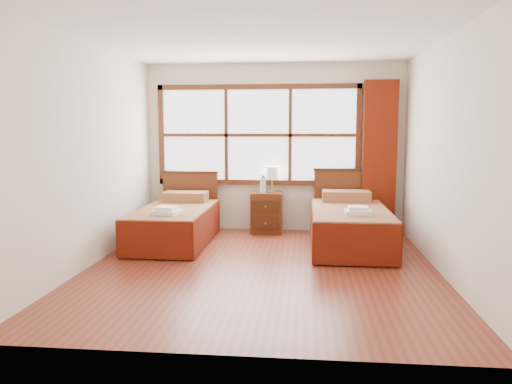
# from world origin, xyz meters

# --- Properties ---
(floor) EXTENTS (4.50, 4.50, 0.00)m
(floor) POSITION_xyz_m (0.00, 0.00, 0.00)
(floor) COLOR maroon
(floor) RESTS_ON ground
(ceiling) EXTENTS (4.50, 4.50, 0.00)m
(ceiling) POSITION_xyz_m (0.00, 0.00, 2.60)
(ceiling) COLOR white
(ceiling) RESTS_ON wall_back
(wall_back) EXTENTS (4.00, 0.00, 4.00)m
(wall_back) POSITION_xyz_m (0.00, 2.25, 1.30)
(wall_back) COLOR silver
(wall_back) RESTS_ON floor
(wall_left) EXTENTS (0.00, 4.50, 4.50)m
(wall_left) POSITION_xyz_m (-2.00, 0.00, 1.30)
(wall_left) COLOR silver
(wall_left) RESTS_ON floor
(wall_right) EXTENTS (0.00, 4.50, 4.50)m
(wall_right) POSITION_xyz_m (2.00, 0.00, 1.30)
(wall_right) COLOR silver
(wall_right) RESTS_ON floor
(window) EXTENTS (3.16, 0.06, 1.56)m
(window) POSITION_xyz_m (-0.25, 2.21, 1.50)
(window) COLOR white
(window) RESTS_ON wall_back
(curtain) EXTENTS (0.50, 0.16, 2.30)m
(curtain) POSITION_xyz_m (1.60, 2.11, 1.17)
(curtain) COLOR maroon
(curtain) RESTS_ON wall_back
(bed_left) EXTENTS (0.97, 1.99, 0.94)m
(bed_left) POSITION_xyz_m (-1.32, 1.20, 0.29)
(bed_left) COLOR #361B0B
(bed_left) RESTS_ON floor
(bed_right) EXTENTS (1.03, 2.05, 1.00)m
(bed_right) POSITION_xyz_m (1.10, 1.20, 0.30)
(bed_right) COLOR #361B0B
(bed_right) RESTS_ON floor
(nightstand) EXTENTS (0.47, 0.47, 0.63)m
(nightstand) POSITION_xyz_m (-0.09, 1.99, 0.32)
(nightstand) COLOR #522612
(nightstand) RESTS_ON floor
(towels_left) EXTENTS (0.38, 0.35, 0.10)m
(towels_left) POSITION_xyz_m (-1.29, 0.65, 0.54)
(towels_left) COLOR white
(towels_left) RESTS_ON bed_left
(towels_right) EXTENTS (0.32, 0.28, 0.10)m
(towels_right) POSITION_xyz_m (1.16, 0.71, 0.57)
(towels_right) COLOR white
(towels_right) RESTS_ON bed_right
(lamp) EXTENTS (0.20, 0.20, 0.39)m
(lamp) POSITION_xyz_m (-0.02, 2.07, 0.91)
(lamp) COLOR gold
(lamp) RESTS_ON nightstand
(bottle_near) EXTENTS (0.07, 0.07, 0.27)m
(bottle_near) POSITION_xyz_m (-0.15, 1.92, 0.75)
(bottle_near) COLOR #BEE1F4
(bottle_near) RESTS_ON nightstand
(bottle_far) EXTENTS (0.07, 0.07, 0.26)m
(bottle_far) POSITION_xyz_m (-0.14, 1.96, 0.75)
(bottle_far) COLOR #BEE1F4
(bottle_far) RESTS_ON nightstand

